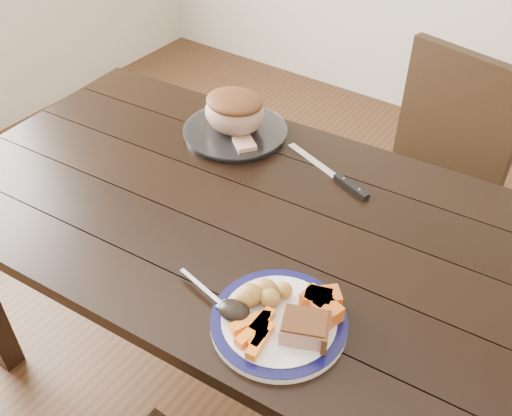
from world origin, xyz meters
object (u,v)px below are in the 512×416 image
Objects in this scene: pork_slice at (304,328)px; dinner_plate at (279,322)px; serving_platter at (235,133)px; dining_table at (236,234)px; carving_knife at (341,180)px; fork at (211,296)px; roast_joint at (235,113)px; chair_far at (428,174)px.

dinner_plate is at bearing 175.24° from pork_slice.
dinner_plate is at bearing -46.19° from serving_platter.
carving_knife reaches higher than dining_table.
fork reaches higher than serving_platter.
roast_joint is (-0.21, 0.28, 0.17)m from dining_table.
fork is (0.15, -0.28, 0.11)m from dining_table.
dinner_plate is at bearing -56.68° from carving_knife.
carving_knife is (-0.13, 0.51, -0.00)m from dinner_plate.
serving_platter is at bearing -164.13° from carving_knife.
chair_far is at bearing 91.61° from dinner_plate.
roast_joint reaches higher than carving_knife.
pork_slice is at bearing 107.64° from chair_far.
carving_knife is at bearing -3.04° from serving_platter.
pork_slice is at bearing -43.10° from serving_platter.
roast_joint is (-0.57, 0.53, 0.04)m from pork_slice.
roast_joint reaches higher than serving_platter.
roast_joint is at bearing 136.90° from pork_slice.
carving_knife is at bearing 56.29° from dining_table.
chair_far is 10.15× the size of pork_slice.
chair_far is at bearing 95.24° from pork_slice.
serving_platter reaches higher than carving_knife.
roast_joint is (-0.48, -0.46, 0.30)m from chair_far.
serving_platter is 1.00× the size of carving_knife.
fork is 0.57× the size of carving_knife.
dining_table is at bearing -53.32° from serving_platter.
chair_far reaches higher than pork_slice.
roast_joint reaches higher than dinner_plate.
carving_knife is at bearing 104.41° from dinner_plate.
dinner_plate is 3.11× the size of pork_slice.
dining_table is 0.34m from fork.
pork_slice is 0.55m from carving_knife.
dining_table is 1.79× the size of chair_far.
serving_platter is 0.07m from roast_joint.
carving_knife is (-0.10, -0.48, 0.23)m from chair_far.
chair_far is at bearing 43.86° from serving_platter.
chair_far reaches higher than carving_knife.
pork_slice reaches higher than carving_knife.
chair_far is 1.02m from dinner_plate.
chair_far is at bearing 96.82° from carving_knife.
roast_joint reaches higher than pork_slice.
chair_far is at bearing 94.52° from fork.
dining_table is at bearing 82.02° from chair_far.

